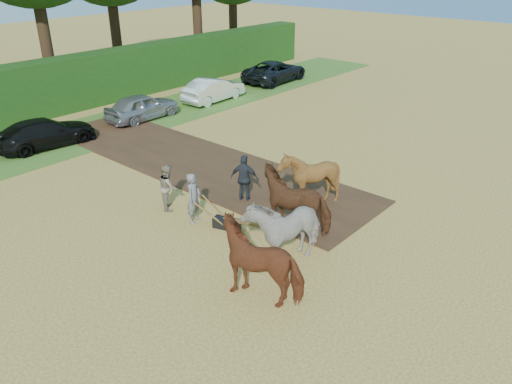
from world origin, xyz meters
TOP-DOWN VIEW (x-y plane):
  - ground at (0.00, 0.00)m, footprint 120.00×120.00m
  - earth_strip at (1.50, 7.00)m, footprint 4.50×17.00m
  - grass_verge at (0.00, 14.00)m, footprint 50.00×5.00m
  - hedgerow at (0.00, 18.50)m, footprint 46.00×1.60m
  - spectator_near at (-2.01, 4.51)m, footprint 0.99×1.02m
  - spectator_far at (0.18, 2.82)m, footprint 0.85×1.15m
  - plough_team at (-1.06, -0.11)m, footprint 7.12×5.98m
  - parked_cars at (4.44, 13.72)m, footprint 35.74×2.73m

SIDE VIEW (x-z plane):
  - ground at x=0.00m, z-range 0.00..0.00m
  - grass_verge at x=0.00m, z-range 0.00..0.03m
  - earth_strip at x=1.50m, z-range 0.00..0.05m
  - parked_cars at x=4.44m, z-range -0.03..1.45m
  - spectator_near at x=-2.01m, z-range 0.00..1.66m
  - spectator_far at x=0.18m, z-range 0.00..1.81m
  - plough_team at x=-1.06m, z-range -0.01..2.12m
  - hedgerow at x=0.00m, z-range 0.00..3.00m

